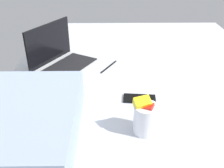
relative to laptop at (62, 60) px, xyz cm
name	(u,v)px	position (x,y,z in cm)	size (l,w,h in cm)	color
bed_mattress	(144,87)	(-6.39, -44.04, -13.41)	(180.00, 140.00, 18.00)	#B7BCC6
laptop	(62,60)	(0.00, 0.00, 0.00)	(40.08, 36.41, 23.00)	#B7BABC
snack_cup	(145,117)	(-53.84, -38.06, 1.65)	(9.19, 9.35, 14.47)	silver
cell_phone	(139,99)	(-32.76, -38.43, -4.01)	(6.80, 14.00, 0.80)	black
pillow	(25,122)	(-56.46, 3.96, 2.09)	(52.00, 36.00, 13.00)	#8C9EB7
charger_cable	(109,67)	(-0.19, -25.01, -4.11)	(17.00, 0.60, 0.60)	black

